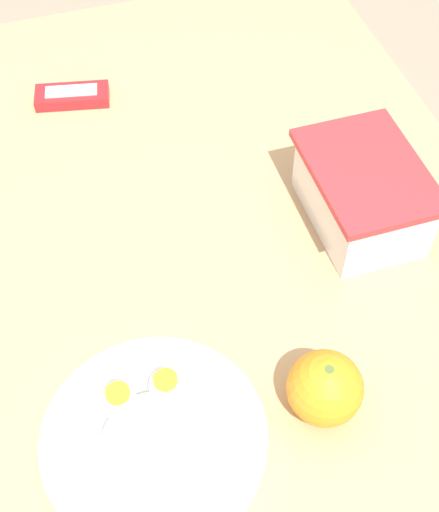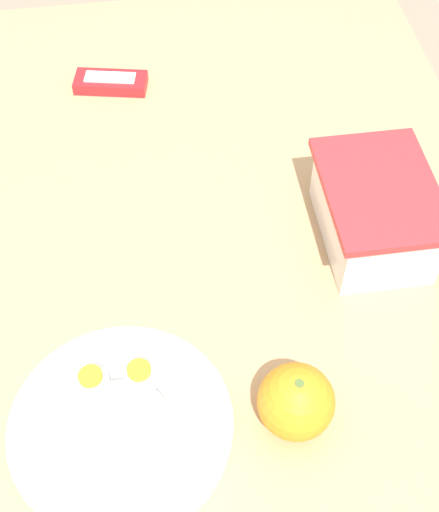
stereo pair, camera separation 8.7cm
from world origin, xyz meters
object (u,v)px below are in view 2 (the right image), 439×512
Objects in this scene: orange_fruit at (296,402)px; food_container at (374,215)px; rice_plate at (120,425)px; candy_bar at (111,82)px.

food_container is at bearing 147.68° from orange_fruit.
food_container is at bearing 124.13° from rice_plate.
food_container is 0.47m from candy_bar.
orange_fruit is at bearing 15.85° from candy_bar.
rice_plate is at bearing -93.31° from orange_fruit.
orange_fruit is 0.34× the size of rice_plate.
rice_plate is at bearing -1.68° from candy_bar.
candy_bar is (-0.59, -0.17, -0.03)m from orange_fruit.
rice_plate is 2.02× the size of candy_bar.
rice_plate is (0.23, -0.33, -0.02)m from food_container.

